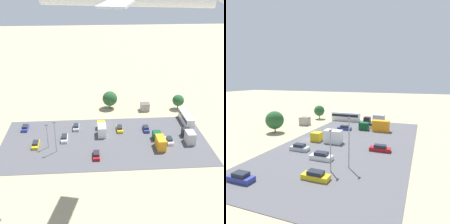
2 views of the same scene
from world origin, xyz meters
TOP-DOWN VIEW (x-y plane):
  - ground_plane at (0.00, 0.00)m, footprint 400.00×400.00m
  - parking_lot_surface at (0.00, 11.46)m, footprint 62.21×30.68m
  - shed_building at (-15.96, -10.50)m, footprint 3.41×3.27m
  - bus at (-28.17, 0.59)m, footprint 2.60×10.93m
  - parked_car_0 at (12.27, 9.68)m, footprint 1.96×4.68m
  - parked_car_1 at (2.76, 19.75)m, footprint 1.86×4.69m
  - parked_car_2 at (-5.17, 4.65)m, footprint 1.83×4.68m
  - parked_car_3 at (-19.45, 13.27)m, footprint 1.78×4.41m
  - parked_car_4 at (25.50, 1.92)m, footprint 1.94×4.31m
  - parked_car_5 at (20.52, 12.68)m, footprint 1.91×4.64m
  - parked_car_6 at (-13.71, 5.24)m, footprint 1.71×4.33m
  - parked_car_7 at (8.94, 2.58)m, footprint 1.97×4.35m
  - parked_truck_0 at (-16.03, 14.85)m, footprint 2.41×9.34m
  - parked_truck_1 at (0.69, 6.08)m, footprint 2.53×8.19m
  - parked_truck_2 at (-25.55, 12.69)m, footprint 2.55×7.26m
  - tree_near_shed at (-3.19, -13.50)m, footprint 5.49×5.49m
  - tree_apron_mid at (-28.45, -10.97)m, footprint 4.27×4.27m
  - light_pole_lot_centre at (16.72, 13.69)m, footprint 0.90×0.28m
  - light_pole_lot_edge at (14.14, 16.19)m, footprint 0.90×0.28m

SIDE VIEW (x-z plane):
  - ground_plane at x=0.00m, z-range 0.00..0.00m
  - parking_lot_surface at x=0.00m, z-range 0.00..0.08m
  - parked_car_5 at x=20.52m, z-range -0.04..1.41m
  - parked_car_6 at x=-13.71m, z-range -0.04..1.42m
  - parked_car_2 at x=-5.17m, z-range -0.04..1.44m
  - parked_car_4 at x=25.50m, z-range -0.04..1.45m
  - parked_car_1 at x=2.76m, z-range -0.04..1.45m
  - parked_car_7 at x=8.94m, z-range -0.05..1.47m
  - parked_car_3 at x=-19.45m, z-range -0.05..1.52m
  - parked_car_0 at x=12.27m, z-range -0.05..1.53m
  - shed_building at x=-15.96m, z-range 0.01..2.71m
  - parked_truck_1 at x=0.69m, z-range -0.06..3.23m
  - parked_truck_0 at x=-16.03m, z-range -0.06..3.34m
  - parked_truck_2 at x=-25.55m, z-range -0.07..3.49m
  - bus at x=-28.17m, z-range 0.21..3.51m
  - tree_apron_mid at x=-28.45m, z-range 0.62..6.14m
  - tree_near_shed at x=-3.19m, z-range 0.53..7.09m
  - light_pole_lot_centre at x=16.72m, z-range 0.50..8.01m
  - light_pole_lot_edge at x=14.14m, z-range 0.52..9.96m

